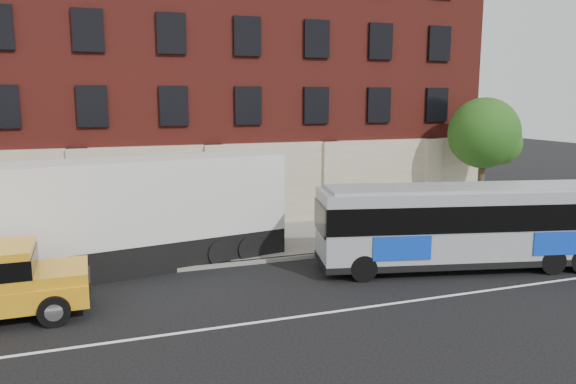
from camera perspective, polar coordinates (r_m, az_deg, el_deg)
name	(u,v)px	position (r m, az deg, el deg)	size (l,w,h in m)	color
ground	(302,324)	(16.04, 1.45, -13.43)	(120.00, 120.00, 0.00)	black
sidewalk	(228,243)	(24.19, -6.17, -5.29)	(60.00, 6.00, 0.15)	gray
kerb	(247,262)	(21.39, -4.31, -7.26)	(60.00, 0.25, 0.15)	gray
lane_line	(296,317)	(16.47, 0.82, -12.77)	(60.00, 0.12, 0.01)	white
building	(192,74)	(31.18, -9.85, 11.88)	(30.00, 12.10, 15.00)	maroon
street_tree	(485,136)	(29.98, 19.63, 5.48)	(3.60, 3.60, 6.20)	#3D2C1E
city_bus	(472,223)	(21.60, 18.43, -3.05)	(11.66, 4.89, 3.13)	#969A9F
shipping_container	(120,217)	(21.03, -16.97, -2.44)	(12.61, 4.62, 4.12)	black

